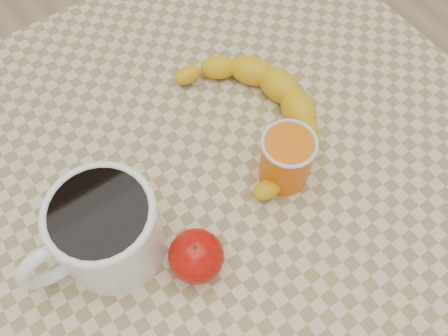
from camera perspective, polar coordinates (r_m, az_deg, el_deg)
ground at (r=1.37m, az=0.00°, el=-15.88°), size 3.00×3.00×0.00m
table at (r=0.74m, az=0.00°, el=-4.00°), size 0.80×0.80×0.75m
coffee_mug at (r=0.58m, az=-13.59°, el=-6.90°), size 0.17×0.12×0.11m
orange_juice_glass at (r=0.63m, az=7.13°, el=1.07°), size 0.07×0.07×0.08m
apple at (r=0.58m, az=-3.20°, el=-10.02°), size 0.09×0.09×0.06m
banana at (r=0.68m, az=3.57°, el=5.87°), size 0.34×0.38×0.05m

